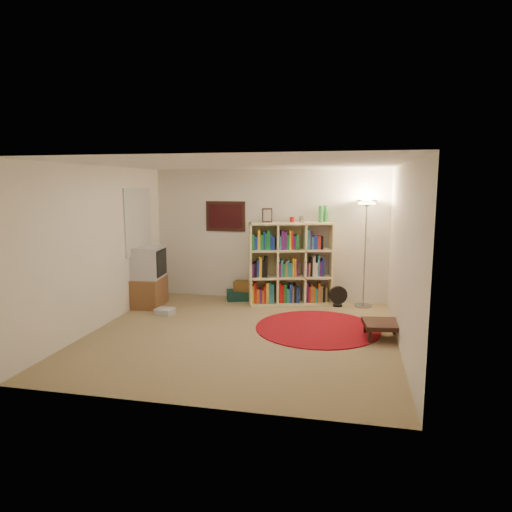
{
  "coord_description": "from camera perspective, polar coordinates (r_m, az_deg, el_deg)",
  "views": [
    {
      "loc": [
        1.56,
        -6.33,
        2.22
      ],
      "look_at": [
        0.1,
        0.6,
        1.1
      ],
      "focal_mm": 32.0,
      "sensor_mm": 36.0,
      "label": 1
    }
  ],
  "objects": [
    {
      "name": "paper_towel",
      "position": [
        8.88,
        2.47,
        -4.63
      ],
      "size": [
        0.16,
        0.16,
        0.26
      ],
      "rotation": [
        0.0,
        0.0,
        -0.37
      ],
      "color": "white",
      "rests_on": "ground"
    },
    {
      "name": "tv_stand",
      "position": [
        8.59,
        -13.33,
        -2.62
      ],
      "size": [
        0.6,
        0.8,
        1.1
      ],
      "rotation": [
        0.0,
        0.0,
        0.1
      ],
      "color": "brown",
      "rests_on": "ground"
    },
    {
      "name": "room",
      "position": [
        6.65,
        -2.28,
        0.68
      ],
      "size": [
        4.54,
        4.54,
        2.54
      ],
      "color": "#917B55",
      "rests_on": "ground"
    },
    {
      "name": "duffel_bag",
      "position": [
        8.9,
        1.61,
        -4.72
      ],
      "size": [
        0.39,
        0.35,
        0.22
      ],
      "rotation": [
        0.0,
        0.0,
        0.3
      ],
      "color": "black",
      "rests_on": "ground"
    },
    {
      "name": "wicker_basket",
      "position": [
        8.81,
        -1.62,
        -3.77
      ],
      "size": [
        0.35,
        0.26,
        0.19
      ],
      "rotation": [
        0.0,
        0.0,
        -0.07
      ],
      "color": "brown",
      "rests_on": "suitcase"
    },
    {
      "name": "dvd_box",
      "position": [
        8.08,
        -11.33,
        -6.79
      ],
      "size": [
        0.33,
        0.29,
        0.1
      ],
      "rotation": [
        0.0,
        0.0,
        -0.17
      ],
      "color": "silver",
      "rests_on": "ground"
    },
    {
      "name": "side_table",
      "position": [
        6.91,
        15.59,
        -8.28
      ],
      "size": [
        0.61,
        0.61,
        0.25
      ],
      "rotation": [
        0.0,
        0.0,
        0.14
      ],
      "color": "black",
      "rests_on": "ground"
    },
    {
      "name": "suitcase",
      "position": [
        8.88,
        -1.82,
        -4.89
      ],
      "size": [
        0.65,
        0.52,
        0.18
      ],
      "rotation": [
        0.0,
        0.0,
        0.33
      ],
      "color": "#143830",
      "rests_on": "ground"
    },
    {
      "name": "floor_lamp",
      "position": [
        8.36,
        13.61,
        4.59
      ],
      "size": [
        0.43,
        0.43,
        1.95
      ],
      "rotation": [
        0.0,
        0.0,
        0.15
      ],
      "color": "#97979B",
      "rests_on": "ground"
    },
    {
      "name": "red_rug",
      "position": [
        7.23,
        7.69,
        -8.91
      ],
      "size": [
        1.92,
        1.92,
        0.02
      ],
      "color": "maroon",
      "rests_on": "ground"
    },
    {
      "name": "floor_fan",
      "position": [
        8.49,
        10.23,
        -4.98
      ],
      "size": [
        0.34,
        0.23,
        0.38
      ],
      "rotation": [
        0.0,
        0.0,
        0.36
      ],
      "color": "black",
      "rests_on": "ground"
    },
    {
      "name": "bookshelf",
      "position": [
        8.49,
        4.16,
        -1.08
      ],
      "size": [
        1.59,
        0.84,
        1.83
      ],
      "rotation": [
        0.0,
        0.0,
        0.28
      ],
      "color": "#FFEEAA",
      "rests_on": "ground"
    }
  ]
}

